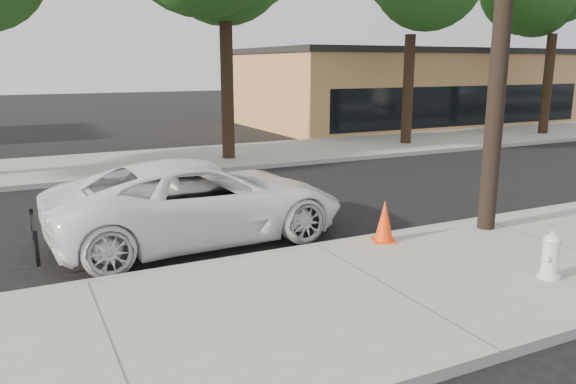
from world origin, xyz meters
name	(u,v)px	position (x,y,z in m)	size (l,w,h in m)	color
ground	(269,224)	(0.00, 0.00, 0.00)	(120.00, 120.00, 0.00)	black
near_sidewalk	(387,290)	(0.00, -4.30, 0.07)	(90.00, 4.40, 0.15)	gray
far_sidewalk	(168,161)	(0.00, 8.50, 0.07)	(90.00, 5.00, 0.15)	gray
curb_near	(316,248)	(0.00, -2.10, 0.07)	(90.00, 0.12, 0.16)	#9E9B93
building_main	(405,88)	(16.00, 16.00, 2.00)	(18.00, 10.00, 4.00)	#AF7949
police_cruiser	(200,201)	(-1.67, -0.45, 0.80)	(2.64, 5.73, 1.59)	white
fire_hydrant	(551,257)	(2.43, -5.15, 0.49)	(0.38, 0.34, 0.71)	silver
traffic_cone	(384,221)	(1.23, -2.50, 0.53)	(0.53, 0.53, 0.79)	#FF410D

